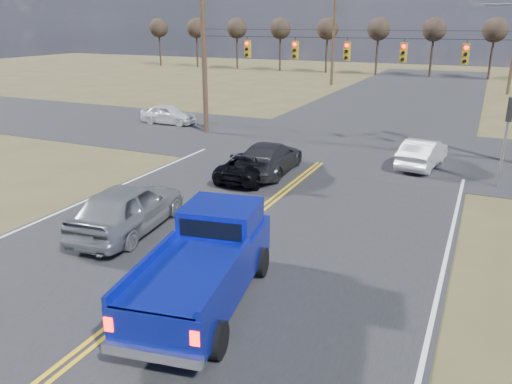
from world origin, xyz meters
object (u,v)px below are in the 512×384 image
at_px(black_suv, 250,166).
at_px(dgrey_car_queue, 269,158).
at_px(white_car_queue, 423,153).
at_px(cross_car_west, 168,114).
at_px(pickup_truck, 205,264).
at_px(silver_suv, 128,207).

xyz_separation_m(black_suv, dgrey_car_queue, (0.42, 1.21, 0.14)).
bearing_deg(white_car_queue, cross_car_west, -4.81).
relative_size(white_car_queue, dgrey_car_queue, 0.83).
height_order(dgrey_car_queue, cross_car_west, dgrey_car_queue).
relative_size(white_car_queue, cross_car_west, 1.08).
xyz_separation_m(dgrey_car_queue, cross_car_west, (-11.15, 8.03, -0.07)).
xyz_separation_m(white_car_queue, cross_car_west, (-17.60, 3.90, -0.03)).
height_order(black_suv, cross_car_west, cross_car_west).
relative_size(pickup_truck, white_car_queue, 1.43).
distance_m(silver_suv, dgrey_car_queue, 8.57).
relative_size(dgrey_car_queue, cross_car_west, 1.30).
distance_m(silver_suv, black_suv, 7.31).
height_order(pickup_truck, cross_car_west, pickup_truck).
bearing_deg(cross_car_west, black_suv, -131.93).
bearing_deg(pickup_truck, dgrey_car_queue, 95.52).
bearing_deg(cross_car_west, white_car_queue, -103.69).
xyz_separation_m(silver_suv, cross_car_west, (-9.57, 16.46, -0.19)).
xyz_separation_m(pickup_truck, black_suv, (-3.53, 10.05, -0.45)).
xyz_separation_m(pickup_truck, dgrey_car_queue, (-3.11, 11.25, -0.31)).
bearing_deg(white_car_queue, pickup_truck, 85.42).
height_order(pickup_truck, dgrey_car_queue, pickup_truck).
bearing_deg(white_car_queue, dgrey_car_queue, 40.33).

